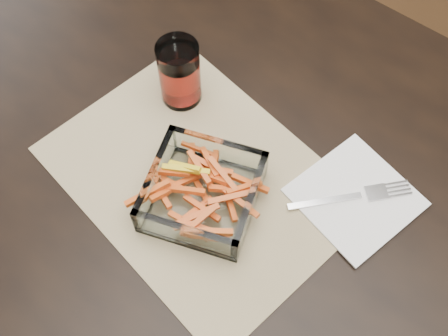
# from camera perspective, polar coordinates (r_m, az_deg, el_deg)

# --- Properties ---
(dining_table) EXTENTS (1.60, 0.90, 0.75)m
(dining_table) POSITION_cam_1_polar(r_m,az_deg,el_deg) (0.94, 6.18, -6.07)
(dining_table) COLOR black
(dining_table) RESTS_ON ground
(placemat) EXTENTS (0.50, 0.40, 0.00)m
(placemat) POSITION_cam_1_polar(r_m,az_deg,el_deg) (0.87, -2.57, -1.03)
(placemat) COLOR tan
(placemat) RESTS_ON dining_table
(glass_bowl) EXTENTS (0.20, 0.20, 0.06)m
(glass_bowl) POSITION_cam_1_polar(r_m,az_deg,el_deg) (0.83, -2.20, -2.60)
(glass_bowl) COLOR white
(glass_bowl) RESTS_ON placemat
(tumbler) EXTENTS (0.07, 0.07, 0.12)m
(tumbler) POSITION_cam_1_polar(r_m,az_deg,el_deg) (0.91, -4.53, 9.42)
(tumbler) COLOR white
(tumbler) RESTS_ON placemat
(napkin) EXTENTS (0.19, 0.19, 0.00)m
(napkin) POSITION_cam_1_polar(r_m,az_deg,el_deg) (0.87, 13.19, -2.89)
(napkin) COLOR white
(napkin) RESTS_ON placemat
(fork) EXTENTS (0.14, 0.15, 0.00)m
(fork) POSITION_cam_1_polar(r_m,az_deg,el_deg) (0.87, 13.07, -2.81)
(fork) COLOR silver
(fork) RESTS_ON napkin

